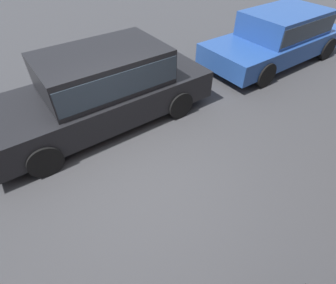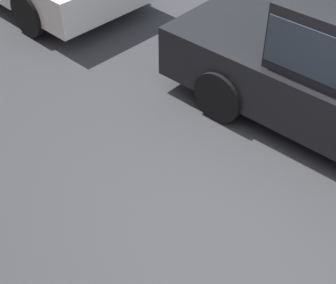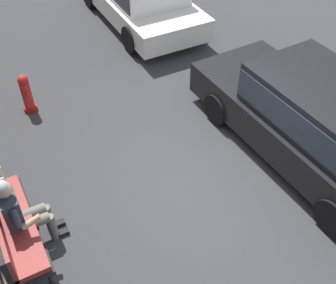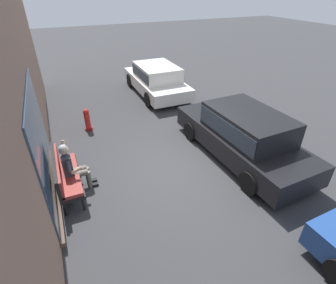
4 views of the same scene
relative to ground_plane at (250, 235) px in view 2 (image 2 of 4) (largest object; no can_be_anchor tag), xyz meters
name	(u,v)px [view 2 (image 2 of 4)]	position (x,y,z in m)	size (l,w,h in m)	color
ground_plane	(250,235)	(0.00, 0.00, 0.00)	(60.00, 60.00, 0.00)	#38383A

